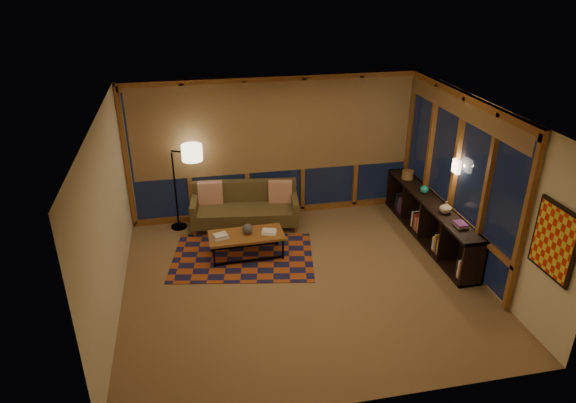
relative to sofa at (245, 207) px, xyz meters
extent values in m
cube|color=#A48453|center=(0.65, -2.00, -0.40)|extent=(5.50, 5.00, 0.01)
cube|color=white|center=(0.65, -2.00, 2.30)|extent=(5.50, 5.00, 0.01)
cube|color=beige|center=(0.65, 0.50, 0.95)|extent=(5.50, 0.01, 2.70)
cube|color=beige|center=(0.65, -4.50, 0.95)|extent=(5.50, 0.01, 2.70)
cube|color=beige|center=(-2.10, -2.00, 0.95)|extent=(0.01, 5.00, 2.70)
cube|color=beige|center=(3.40, -2.00, 0.95)|extent=(0.01, 5.00, 2.70)
cube|color=#A04317|center=(-0.19, -1.11, -0.39)|extent=(2.59, 1.96, 0.01)
sphere|color=black|center=(-0.08, -1.05, 0.11)|extent=(0.21, 0.21, 0.18)
cylinder|color=brown|center=(3.12, -0.13, 0.45)|extent=(0.27, 0.27, 0.16)
sphere|color=#197F6A|center=(3.14, -0.83, 0.44)|extent=(0.15, 0.15, 0.15)
imported|color=tan|center=(3.14, -1.63, 0.47)|extent=(0.25, 0.25, 0.21)
camera|label=1|loc=(-0.92, -8.55, 4.19)|focal=32.00mm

